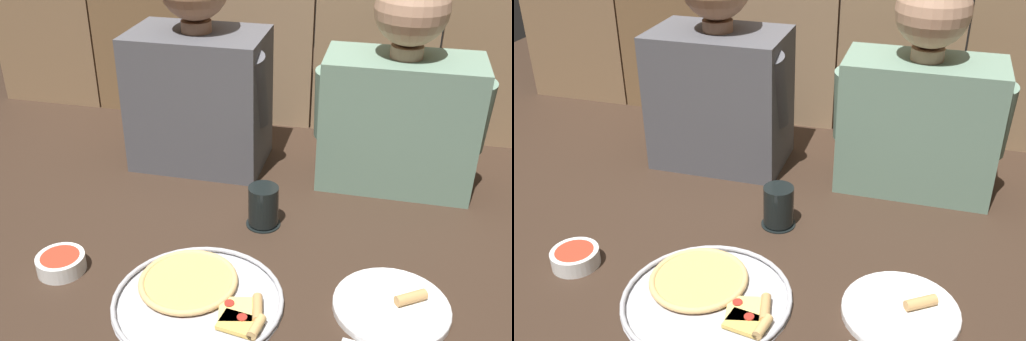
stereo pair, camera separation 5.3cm
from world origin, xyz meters
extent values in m
plane|color=#332319|center=(0.00, 0.00, 0.00)|extent=(3.20, 3.20, 0.00)
cylinder|color=#B2B2B7|center=(-0.09, -0.14, 0.00)|extent=(0.34, 0.34, 0.01)
torus|color=#B2B2B7|center=(-0.09, -0.14, 0.01)|extent=(0.34, 0.34, 0.01)
cylinder|color=#B23823|center=(-0.12, -0.10, 0.01)|extent=(0.20, 0.20, 0.00)
cylinder|color=#EFC660|center=(-0.12, -0.10, 0.01)|extent=(0.19, 0.19, 0.01)
torus|color=tan|center=(-0.12, -0.10, 0.01)|extent=(0.21, 0.21, 0.01)
cube|color=#EABC56|center=(0.01, -0.19, 0.01)|extent=(0.08, 0.06, 0.01)
cylinder|color=tan|center=(0.05, -0.20, 0.02)|extent=(0.03, 0.06, 0.02)
cylinder|color=#A3281E|center=(0.01, -0.18, 0.02)|extent=(0.02, 0.02, 0.00)
cube|color=#F4D170|center=(0.00, -0.16, 0.01)|extent=(0.09, 0.08, 0.01)
cylinder|color=tan|center=(0.04, -0.15, 0.02)|extent=(0.03, 0.07, 0.02)
cylinder|color=#A3281E|center=(-0.02, -0.15, 0.02)|extent=(0.02, 0.02, 0.00)
cylinder|color=white|center=(0.29, -0.07, 0.01)|extent=(0.23, 0.23, 0.01)
torus|color=white|center=(0.29, -0.07, 0.01)|extent=(0.23, 0.23, 0.01)
cylinder|color=tan|center=(0.32, -0.05, 0.02)|extent=(0.07, 0.05, 0.02)
cylinder|color=black|center=(-0.02, 0.16, 0.00)|extent=(0.08, 0.08, 0.01)
cylinder|color=black|center=(-0.02, 0.16, 0.05)|extent=(0.07, 0.07, 0.10)
cylinder|color=white|center=(-0.40, -0.11, 0.02)|extent=(0.10, 0.10, 0.04)
cylinder|color=#B23823|center=(-0.40, -0.11, 0.03)|extent=(0.08, 0.08, 0.02)
cube|color=#4C4C51|center=(-0.27, 0.45, 0.19)|extent=(0.36, 0.24, 0.38)
cylinder|color=#9E7051|center=(-0.27, 0.45, 0.39)|extent=(0.08, 0.08, 0.03)
cylinder|color=#4C4C51|center=(-0.43, 0.41, 0.24)|extent=(0.08, 0.12, 0.22)
cylinder|color=#4C4C51|center=(-0.11, 0.41, 0.24)|extent=(0.08, 0.13, 0.22)
cube|color=slate|center=(0.27, 0.45, 0.17)|extent=(0.39, 0.20, 0.35)
cylinder|color=tan|center=(0.27, 0.45, 0.36)|extent=(0.08, 0.08, 0.03)
sphere|color=tan|center=(0.27, 0.45, 0.47)|extent=(0.18, 0.18, 0.18)
sphere|color=brown|center=(0.27, 0.46, 0.48)|extent=(0.16, 0.16, 0.16)
cylinder|color=slate|center=(0.09, 0.41, 0.23)|extent=(0.08, 0.11, 0.20)
cylinder|color=slate|center=(0.44, 0.41, 0.23)|extent=(0.08, 0.11, 0.20)
camera|label=1|loc=(0.24, -1.00, 0.80)|focal=41.54mm
camera|label=2|loc=(0.29, -0.98, 0.80)|focal=41.54mm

